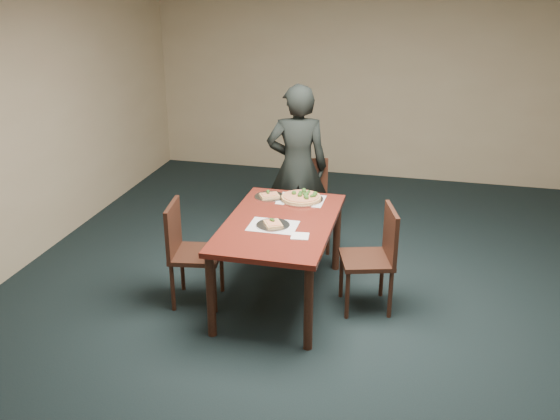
% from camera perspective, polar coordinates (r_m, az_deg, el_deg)
% --- Properties ---
extents(ground, '(8.00, 8.00, 0.00)m').
position_cam_1_polar(ground, '(5.21, 3.49, -10.64)').
color(ground, black).
rests_on(ground, ground).
extents(room_shell, '(8.00, 8.00, 8.00)m').
position_cam_1_polar(room_shell, '(4.52, 4.00, 8.27)').
color(room_shell, tan).
rests_on(room_shell, ground).
extents(dining_table, '(0.90, 1.50, 0.75)m').
position_cam_1_polar(dining_table, '(5.30, 0.00, -1.92)').
color(dining_table, '#521610').
rests_on(dining_table, ground).
extents(chair_far, '(0.53, 0.53, 0.91)m').
position_cam_1_polar(chair_far, '(6.42, 2.60, 1.04)').
color(chair_far, black).
rests_on(chair_far, ground).
extents(chair_left, '(0.48, 0.48, 0.91)m').
position_cam_1_polar(chair_left, '(5.40, -8.49, -3.38)').
color(chair_left, black).
rests_on(chair_left, ground).
extents(chair_right, '(0.52, 0.52, 0.91)m').
position_cam_1_polar(chair_right, '(5.31, 8.78, -3.89)').
color(chair_right, black).
rests_on(chair_right, ground).
extents(diner, '(0.70, 0.54, 1.70)m').
position_cam_1_polar(diner, '(6.32, 1.58, 3.92)').
color(diner, black).
rests_on(diner, ground).
extents(placemat_main, '(0.42, 0.32, 0.00)m').
position_cam_1_polar(placemat_main, '(5.73, 1.95, 0.95)').
color(placemat_main, white).
rests_on(placemat_main, dining_table).
extents(placemat_near, '(0.40, 0.30, 0.00)m').
position_cam_1_polar(placemat_near, '(5.17, -0.64, -1.45)').
color(placemat_near, white).
rests_on(placemat_near, dining_table).
extents(pizza_pan, '(0.40, 0.40, 0.07)m').
position_cam_1_polar(pizza_pan, '(5.72, 2.00, 1.17)').
color(pizza_pan, silver).
rests_on(pizza_pan, dining_table).
extents(slice_plate_near, '(0.28, 0.28, 0.05)m').
position_cam_1_polar(slice_plate_near, '(5.17, -0.64, -1.32)').
color(slice_plate_near, silver).
rests_on(slice_plate_near, dining_table).
extents(slice_plate_far, '(0.28, 0.28, 0.06)m').
position_cam_1_polar(slice_plate_far, '(5.79, -0.97, 1.30)').
color(slice_plate_far, silver).
rests_on(slice_plate_far, dining_table).
extents(napkin, '(0.16, 0.16, 0.01)m').
position_cam_1_polar(napkin, '(4.98, 1.84, -2.40)').
color(napkin, white).
rests_on(napkin, dining_table).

